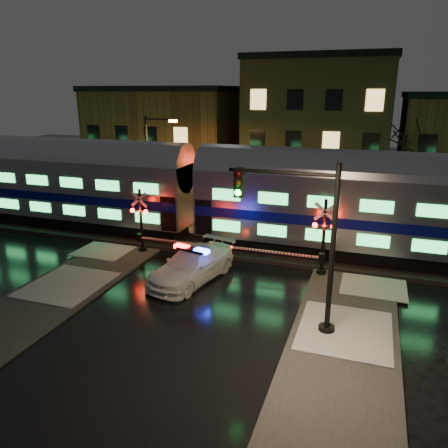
% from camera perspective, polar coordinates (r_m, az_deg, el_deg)
% --- Properties ---
extents(ground, '(120.00, 120.00, 0.00)m').
position_cam_1_polar(ground, '(21.98, -1.18, -7.40)').
color(ground, black).
rests_on(ground, ground).
extents(ballast, '(90.00, 4.20, 0.24)m').
position_cam_1_polar(ballast, '(26.34, 2.56, -2.90)').
color(ballast, black).
rests_on(ballast, ground).
extents(sidewalk_left, '(4.00, 20.00, 0.12)m').
position_cam_1_polar(sidewalk_left, '(20.61, -24.95, -10.68)').
color(sidewalk_left, '#2D2D2D').
rests_on(sidewalk_left, ground).
extents(sidewalk_right, '(4.00, 20.00, 0.12)m').
position_cam_1_polar(sidewalk_right, '(15.66, 14.67, -18.84)').
color(sidewalk_right, '#2D2D2D').
rests_on(sidewalk_right, ground).
extents(building_left, '(14.00, 10.00, 9.00)m').
position_cam_1_polar(building_left, '(45.61, -7.20, 11.13)').
color(building_left, brown).
rests_on(building_left, ground).
extents(building_mid, '(12.00, 11.00, 11.50)m').
position_cam_1_polar(building_mid, '(41.70, 12.38, 12.06)').
color(building_mid, brown).
rests_on(building_mid, ground).
extents(train, '(51.00, 3.12, 5.92)m').
position_cam_1_polar(train, '(26.41, -3.79, 4.52)').
color(train, black).
rests_on(train, ballast).
extents(police_car, '(3.35, 5.81, 1.76)m').
position_cam_1_polar(police_car, '(21.79, -4.21, -5.39)').
color(police_car, white).
rests_on(police_car, ground).
extents(crossing_signal_right, '(5.67, 0.65, 4.01)m').
position_cam_1_polar(crossing_signal_right, '(22.48, 11.88, -2.66)').
color(crossing_signal_right, black).
rests_on(crossing_signal_right, ground).
extents(crossing_signal_left, '(5.34, 0.64, 3.78)m').
position_cam_1_polar(crossing_signal_left, '(25.37, -10.12, -0.52)').
color(crossing_signal_left, black).
rests_on(crossing_signal_left, ground).
extents(traffic_light, '(4.33, 0.74, 6.69)m').
position_cam_1_polar(traffic_light, '(16.59, 10.40, -2.75)').
color(traffic_light, black).
rests_on(traffic_light, ground).
extents(streetlight, '(2.47, 0.26, 7.37)m').
position_cam_1_polar(streetlight, '(31.98, -9.55, 8.09)').
color(streetlight, black).
rests_on(streetlight, ground).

